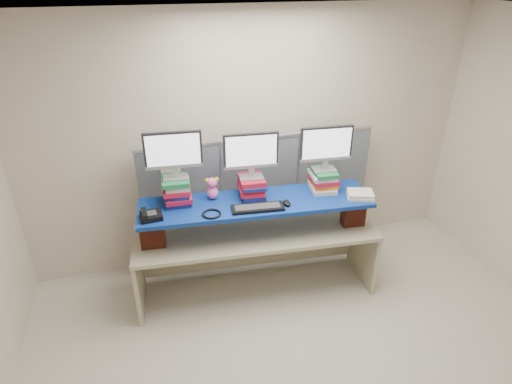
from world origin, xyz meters
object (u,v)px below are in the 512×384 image
object	(u,v)px
desk	(256,244)
monitor_right	(326,146)
keyboard	(258,208)
blue_board	(256,203)
monitor_left	(173,152)
monitor_center	(251,153)
desk_phone	(150,215)

from	to	relation	value
desk	monitor_right	bearing A→B (deg)	9.40
keyboard	blue_board	bearing A→B (deg)	85.83
keyboard	monitor_right	bearing A→B (deg)	21.58
desk	keyboard	xyz separation A→B (m)	(-0.03, -0.15, 0.52)
monitor_left	monitor_right	xyz separation A→B (m)	(1.45, -0.13, -0.05)
monitor_center	monitor_right	distance (m)	0.74
desk	desk_phone	world-z (taller)	desk_phone
desk	monitor_left	size ratio (longest dim) A/B	4.73
monitor_center	desk_phone	xyz separation A→B (m)	(-0.99, -0.16, -0.43)
monitor_right	desk_phone	distance (m)	1.78
blue_board	monitor_left	world-z (taller)	monitor_left
desk	monitor_right	size ratio (longest dim) A/B	4.73
monitor_left	monitor_right	distance (m)	1.46
monitor_left	desk_phone	distance (m)	0.60
blue_board	monitor_left	size ratio (longest dim) A/B	4.28
blue_board	keyboard	world-z (taller)	keyboard
monitor_left	monitor_right	bearing A→B (deg)	0.00
keyboard	desk_phone	distance (m)	0.98
keyboard	desk_phone	xyz separation A→B (m)	(-0.97, 0.11, 0.02)
monitor_left	keyboard	distance (m)	0.92
monitor_left	monitor_right	world-z (taller)	monitor_left
blue_board	monitor_right	size ratio (longest dim) A/B	4.28
blue_board	desk_phone	xyz separation A→B (m)	(-1.00, -0.04, 0.05)
monitor_left	monitor_right	size ratio (longest dim) A/B	1.00
desk	monitor_center	world-z (taller)	monitor_center
blue_board	desk_phone	size ratio (longest dim) A/B	11.19
desk_phone	desk	bearing A→B (deg)	-0.71
monitor_center	keyboard	world-z (taller)	monitor_center
monitor_left	monitor_center	world-z (taller)	monitor_left
desk	keyboard	world-z (taller)	keyboard
monitor_center	desk	bearing A→B (deg)	-78.42
monitor_left	monitor_center	distance (m)	0.72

